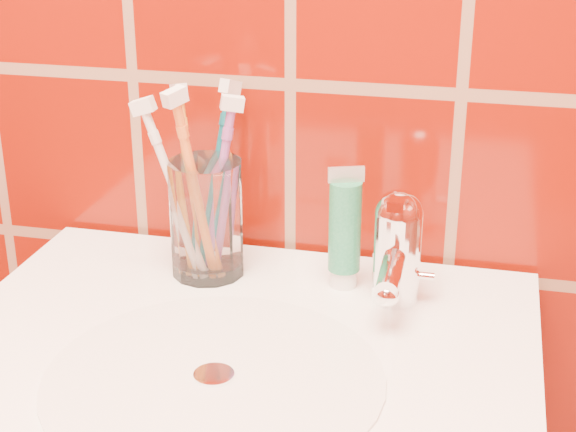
# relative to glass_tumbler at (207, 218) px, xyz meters

# --- Properties ---
(glass_tumbler) EXTENTS (0.09, 0.09, 0.13)m
(glass_tumbler) POSITION_rel_glass_tumbler_xyz_m (0.00, 0.00, 0.00)
(glass_tumbler) COLOR white
(glass_tumbler) RESTS_ON pedestal_sink
(toothpaste_tube) EXTENTS (0.04, 0.03, 0.13)m
(toothpaste_tube) POSITION_rel_glass_tumbler_xyz_m (0.15, 0.00, -0.00)
(toothpaste_tube) COLOR white
(toothpaste_tube) RESTS_ON pedestal_sink
(faucet) EXTENTS (0.05, 0.11, 0.12)m
(faucet) POSITION_rel_glass_tumbler_xyz_m (0.21, -0.02, -0.00)
(faucet) COLOR white
(faucet) RESTS_ON pedestal_sink
(toothbrush_0) EXTENTS (0.10, 0.11, 0.23)m
(toothbrush_0) POSITION_rel_glass_tumbler_xyz_m (-0.00, -0.02, 0.04)
(toothbrush_0) COLOR orange
(toothbrush_0) RESTS_ON glass_tumbler
(toothbrush_1) EXTENTS (0.09, 0.08, 0.20)m
(toothbrush_1) POSITION_rel_glass_tumbler_xyz_m (-0.03, -0.01, 0.03)
(toothbrush_1) COLOR white
(toothbrush_1) RESTS_ON glass_tumbler
(toothbrush_2) EXTENTS (0.11, 0.12, 0.22)m
(toothbrush_2) POSITION_rel_glass_tumbler_xyz_m (-0.02, 0.01, 0.04)
(toothbrush_2) COLOR orange
(toothbrush_2) RESTS_ON glass_tumbler
(toothbrush_3) EXTENTS (0.09, 0.08, 0.20)m
(toothbrush_3) POSITION_rel_glass_tumbler_xyz_m (0.01, 0.02, 0.03)
(toothbrush_3) COLOR #984CA4
(toothbrush_3) RESTS_ON glass_tumbler
(toothbrush_4) EXTENTS (0.09, 0.15, 0.22)m
(toothbrush_4) POSITION_rel_glass_tumbler_xyz_m (0.00, 0.03, 0.04)
(toothbrush_4) COLOR #0D5C6D
(toothbrush_4) RESTS_ON glass_tumbler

